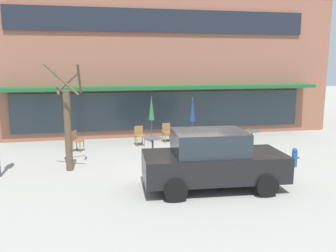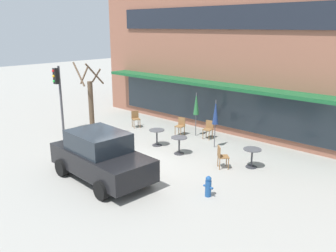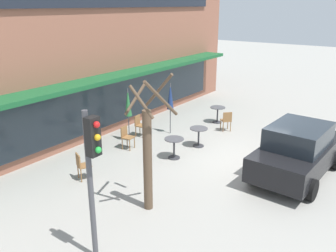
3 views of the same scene
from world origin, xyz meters
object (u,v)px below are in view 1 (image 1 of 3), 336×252
cafe_chair_3 (242,141)px  street_tree (68,123)px  cafe_table_near_wall (153,144)px  patio_umbrella_green_folded (192,110)px  cafe_table_by_tree (189,143)px  fire_hydrant (295,157)px  cafe_table_streetside (252,136)px  cafe_chair_1 (167,131)px  cafe_chair_0 (139,134)px  cafe_chair_2 (76,139)px  parked_sedan (212,160)px  patio_umbrella_cream_folded (151,109)px

cafe_chair_3 → street_tree: street_tree is taller
cafe_chair_3 → cafe_table_near_wall: bearing=176.5°
patio_umbrella_green_folded → street_tree: size_ratio=0.59×
cafe_table_by_tree → fire_hydrant: 4.07m
cafe_table_streetside → fire_hydrant: (0.24, -3.14, -0.16)m
patio_umbrella_green_folded → cafe_chair_1: patio_umbrella_green_folded is taller
street_tree → cafe_chair_1: bearing=42.2°
cafe_chair_0 → patio_umbrella_green_folded: bearing=-9.3°
cafe_chair_3 → cafe_chair_1: bearing=134.2°
cafe_table_streetside → street_tree: (-7.73, -1.98, 1.17)m
cafe_table_by_tree → cafe_chair_1: (-0.41, 2.65, 0.01)m
patio_umbrella_green_folded → fire_hydrant: patio_umbrella_green_folded is taller
cafe_chair_2 → parked_sedan: 6.93m
patio_umbrella_green_folded → patio_umbrella_cream_folded: bearing=154.9°
cafe_table_streetside → patio_umbrella_green_folded: bearing=158.5°
cafe_table_by_tree → cafe_chair_3: bearing=-2.1°
cafe_chair_2 → street_tree: size_ratio=0.24×
street_tree → fire_hydrant: 8.17m
cafe_table_near_wall → patio_umbrella_green_folded: bearing=37.9°
cafe_table_near_wall → cafe_chair_1: 2.73m
patio_umbrella_green_folded → cafe_chair_1: bearing=138.6°
cafe_chair_2 → fire_hydrant: cafe_chair_2 is taller
patio_umbrella_cream_folded → parked_sedan: size_ratio=0.51×
cafe_chair_3 → parked_sedan: (-2.57, -3.80, 0.35)m
cafe_chair_3 → street_tree: 7.08m
cafe_table_near_wall → cafe_chair_2: size_ratio=0.85×
cafe_chair_0 → cafe_chair_1: same height
cafe_chair_3 → cafe_chair_2: bearing=166.2°
patio_umbrella_green_folded → cafe_chair_0: 2.66m
cafe_table_near_wall → cafe_chair_2: (-3.06, 1.44, 0.01)m
patio_umbrella_green_folded → patio_umbrella_cream_folded: size_ratio=1.00×
cafe_table_streetside → patio_umbrella_cream_folded: bearing=157.0°
cafe_chair_1 → cafe_chair_3: (2.66, -2.74, 0.00)m
patio_umbrella_cream_folded → street_tree: street_tree is taller
cafe_table_by_tree → cafe_chair_2: (-4.56, 1.59, 0.01)m
street_tree → patio_umbrella_cream_folded: bearing=47.2°
patio_umbrella_green_folded → cafe_chair_2: size_ratio=2.47×
cafe_table_by_tree → street_tree: 4.94m
cafe_chair_1 → cafe_table_near_wall: bearing=-113.3°
cafe_chair_3 → cafe_table_by_tree: bearing=177.9°
patio_umbrella_cream_folded → street_tree: (-3.49, -3.78, 0.05)m
cafe_chair_2 → cafe_chair_3: bearing=-13.8°
cafe_table_by_tree → patio_umbrella_green_folded: 2.17m
patio_umbrella_green_folded → street_tree: bearing=-150.6°
cafe_table_by_tree → cafe_chair_0: (-1.80, 2.16, 0.01)m
cafe_table_streetside → cafe_chair_0: size_ratio=0.85×
patio_umbrella_cream_folded → parked_sedan: patio_umbrella_cream_folded is taller
cafe_chair_0 → street_tree: (-2.86, -3.35, 1.16)m
cafe_table_streetside → cafe_chair_3: (-0.83, -0.87, 0.01)m
patio_umbrella_cream_folded → fire_hydrant: 6.79m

